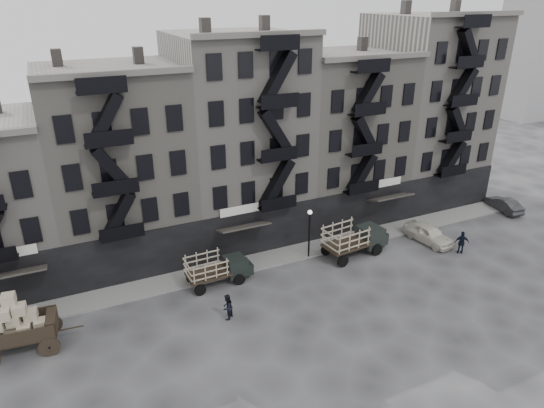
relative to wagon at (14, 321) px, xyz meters
name	(u,v)px	position (x,y,z in m)	size (l,w,h in m)	color
ground	(290,282)	(18.10, -0.24, -2.15)	(140.00, 140.00, 0.00)	#38383A
sidewalk	(269,259)	(18.10, 3.51, -2.07)	(55.00, 2.50, 0.15)	slate
building_midwest	(118,167)	(8.10, 9.59, 5.35)	(10.00, 11.35, 16.20)	gray
building_center	(239,139)	(18.10, 9.59, 6.35)	(10.00, 11.35, 18.20)	gray
building_mideast	(339,137)	(28.10, 9.59, 5.35)	(10.00, 11.35, 16.20)	gray
building_east	(425,110)	(38.10, 9.59, 6.85)	(10.00, 11.35, 19.20)	gray
lamp_post	(309,227)	(21.10, 2.36, 0.63)	(0.36, 0.36, 4.28)	black
wagon	(14,321)	(0.00, 0.00, 0.00)	(4.67, 2.84, 3.76)	black
stake_truck_west	(217,267)	(13.20, 1.97, -0.75)	(4.94, 2.18, 2.44)	black
stake_truck_east	(355,237)	(24.75, 1.32, -0.52)	(5.88, 2.87, 2.86)	black
car_east	(429,234)	(31.83, 0.43, -1.37)	(1.85, 4.59, 1.56)	beige
car_far	(504,204)	(43.10, 2.36, -1.48)	(1.42, 4.06, 1.34)	#252527
pedestrian_west	(30,327)	(0.59, 0.88, -1.27)	(0.64, 0.42, 1.75)	black
pedestrian_mid	(227,307)	(12.36, -2.37, -1.23)	(0.89, 0.69, 1.83)	black
policeman	(462,243)	(32.88, -2.27, -1.16)	(1.16, 0.48, 1.98)	black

